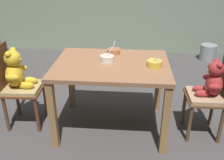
% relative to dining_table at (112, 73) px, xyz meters
% --- Properties ---
extents(ground_plane, '(5.20, 5.20, 0.04)m').
position_rel_dining_table_xyz_m(ground_plane, '(0.00, 0.00, -0.66)').
color(ground_plane, '#4B4848').
extents(dining_table, '(1.14, 0.86, 0.75)m').
position_rel_dining_table_xyz_m(dining_table, '(0.00, 0.00, 0.00)').
color(dining_table, '#996746').
rests_on(dining_table, ground_plane).
extents(teddy_chair_near_left, '(0.41, 0.39, 0.90)m').
position_rel_dining_table_xyz_m(teddy_chair_near_left, '(-0.99, -0.02, -0.07)').
color(teddy_chair_near_left, brown).
rests_on(teddy_chair_near_left, ground_plane).
extents(teddy_chair_near_right, '(0.36, 0.37, 0.90)m').
position_rel_dining_table_xyz_m(teddy_chair_near_right, '(0.98, -0.04, -0.10)').
color(teddy_chair_near_right, brown).
rests_on(teddy_chair_near_right, ground_plane).
extents(porridge_bowl_yellow_near_right, '(0.15, 0.15, 0.14)m').
position_rel_dining_table_xyz_m(porridge_bowl_yellow_near_right, '(0.41, -0.06, 0.15)').
color(porridge_bowl_yellow_near_right, yellow).
rests_on(porridge_bowl_yellow_near_right, dining_table).
extents(porridge_bowl_white_center, '(0.14, 0.14, 0.13)m').
position_rel_dining_table_xyz_m(porridge_bowl_white_center, '(-0.05, 0.04, 0.14)').
color(porridge_bowl_white_center, silver).
rests_on(porridge_bowl_white_center, dining_table).
extents(porridge_bowl_terracotta_far_center, '(0.14, 0.15, 0.12)m').
position_rel_dining_table_xyz_m(porridge_bowl_terracotta_far_center, '(-0.00, 0.28, 0.14)').
color(porridge_bowl_terracotta_far_center, '#B86E4A').
rests_on(porridge_bowl_terracotta_far_center, dining_table).
extents(metal_pail, '(0.28, 0.28, 0.29)m').
position_rel_dining_table_xyz_m(metal_pail, '(1.57, 2.15, -0.49)').
color(metal_pail, '#93969B').
rests_on(metal_pail, ground_plane).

